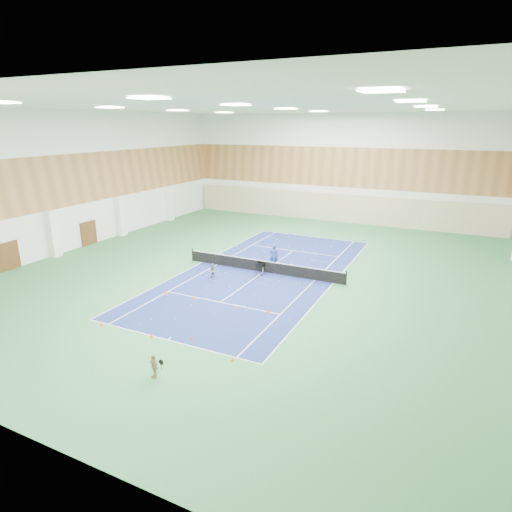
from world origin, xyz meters
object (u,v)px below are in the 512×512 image
Objects in this scene: child_court at (213,271)px; ball_cart at (260,269)px; coach at (274,256)px; tennis_net at (263,265)px; child_apron at (154,366)px.

ball_cart is (2.79, 2.24, -0.08)m from child_court.
ball_cart is (-0.16, -2.09, -0.45)m from coach.
child_apron is at bearing -83.92° from tennis_net.
child_court is at bearing -133.83° from tennis_net.
child_apron is at bearing 71.74° from coach.
coach is 1.67× the size of child_apron.
tennis_net is at bearing 99.83° from ball_cart.
child_apron reaches higher than ball_cart.
tennis_net reaches higher than ball_cart.
coach is 1.92× the size of ball_cart.
coach is 1.65× the size of child_court.
ball_cart is (0.07, -0.60, -0.06)m from tennis_net.
child_court is 3.58m from ball_cart.
child_apron is 1.15× the size of ball_cart.
ball_cart is (-1.52, 14.33, -0.07)m from child_apron.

